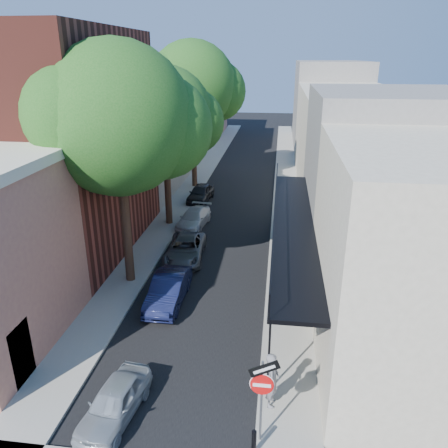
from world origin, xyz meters
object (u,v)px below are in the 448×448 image
(parked_car_a, at_px, (115,402))
(oak_mid, at_px, (171,117))
(parked_car_e, at_px, (201,193))
(parked_car_c, at_px, (186,249))
(pedestrian, at_px, (272,380))
(parked_car_b, at_px, (168,290))
(oak_far, at_px, (198,87))
(sign_post, at_px, (262,388))
(parked_car_d, at_px, (194,218))
(bollard, at_px, (254,442))
(oak_near, at_px, (129,122))

(parked_car_a, bearing_deg, oak_mid, 104.61)
(oak_mid, height_order, parked_car_e, oak_mid)
(parked_car_c, xyz_separation_m, parked_car_e, (-1.02, 10.36, 0.05))
(oak_mid, distance_m, pedestrian, 18.21)
(parked_car_a, height_order, parked_car_c, parked_car_c)
(parked_car_a, bearing_deg, parked_car_b, 97.76)
(oak_mid, bearing_deg, oak_far, 89.59)
(sign_post, bearing_deg, parked_car_c, 111.73)
(parked_car_a, relative_size, parked_car_c, 0.77)
(parked_car_d, bearing_deg, parked_car_a, -80.74)
(sign_post, bearing_deg, bollard, -108.56)
(sign_post, relative_size, parked_car_c, 0.70)
(oak_far, height_order, parked_car_b, oak_far)
(sign_post, bearing_deg, oak_mid, 110.86)
(parked_car_b, bearing_deg, sign_post, -57.53)
(oak_far, xyz_separation_m, parked_car_e, (0.75, -4.03, -7.61))
(parked_car_a, xyz_separation_m, parked_car_d, (-0.68, 16.39, 0.01))
(parked_car_c, bearing_deg, parked_car_d, 92.31)
(parked_car_b, relative_size, pedestrian, 2.10)
(parked_car_d, height_order, parked_car_e, parked_car_e)
(sign_post, height_order, parked_car_e, sign_post)
(bollard, distance_m, parked_car_c, 13.19)
(oak_near, distance_m, pedestrian, 12.39)
(sign_post, relative_size, oak_near, 0.26)
(oak_near, height_order, parked_car_a, oak_near)
(oak_near, distance_m, oak_mid, 8.01)
(oak_near, height_order, parked_car_e, oak_near)
(oak_mid, xyz_separation_m, parked_car_d, (1.33, -0.41, -6.48))
(oak_near, bearing_deg, parked_car_c, 55.67)
(parked_car_b, bearing_deg, oak_far, 96.29)
(parked_car_b, distance_m, parked_car_e, 15.03)
(oak_far, height_order, parked_car_c, oak_far)
(pedestrian, bearing_deg, oak_far, 16.58)
(oak_far, height_order, pedestrian, oak_far)
(parked_car_b, bearing_deg, parked_car_e, 95.00)
(oak_far, distance_m, parked_car_a, 27.03)
(pedestrian, bearing_deg, parked_car_c, 26.99)
(bollard, height_order, parked_car_a, parked_car_a)
(bollard, relative_size, parked_car_e, 0.21)
(oak_mid, height_order, parked_car_c, oak_mid)
(bollard, bearing_deg, pedestrian, 77.59)
(sign_post, xyz_separation_m, parked_car_c, (-4.74, 11.90, -1.44))
(bollard, height_order, parked_car_d, parked_car_d)
(bollard, distance_m, parked_car_b, 8.92)
(bollard, bearing_deg, parked_car_b, 119.58)
(sign_post, xyz_separation_m, bollard, (-0.16, -0.47, -1.52))
(sign_post, distance_m, parked_car_c, 12.89)
(sign_post, distance_m, pedestrian, 1.79)
(oak_mid, relative_size, parked_car_a, 3.08)
(oak_near, height_order, parked_car_b, oak_near)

